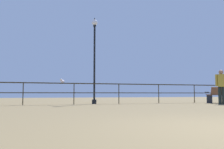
% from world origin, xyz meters
% --- Properties ---
extents(pier_railing, '(25.62, 0.05, 1.04)m').
position_xyz_m(pier_railing, '(0.00, 9.19, 0.78)').
color(pier_railing, '#302818').
rests_on(pier_railing, ground_plane).
extents(bench_near_left, '(1.54, 0.63, 0.88)m').
position_xyz_m(bench_near_left, '(6.84, 8.27, 0.51)').
color(bench_near_left, brown).
rests_on(bench_near_left, ground_plane).
extents(lamppost_center, '(0.30, 0.30, 4.47)m').
position_xyz_m(lamppost_center, '(-0.09, 9.39, 2.64)').
color(lamppost_center, black).
rests_on(lamppost_center, ground_plane).
extents(person_at_railing, '(0.42, 0.41, 1.70)m').
position_xyz_m(person_at_railing, '(5.77, 7.03, 0.97)').
color(person_at_railing, black).
rests_on(person_at_railing, ground_plane).
extents(seagull_on_rail, '(0.27, 0.36, 0.19)m').
position_xyz_m(seagull_on_rail, '(-1.74, 9.17, 1.13)').
color(seagull_on_rail, silver).
rests_on(seagull_on_rail, pier_railing).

